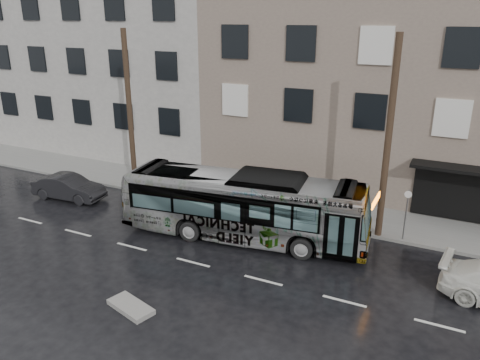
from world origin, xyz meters
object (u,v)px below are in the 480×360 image
Objects in this scene: utility_pole_front at (388,141)px; bus at (243,206)px; sign_post at (406,215)px; dark_sedan at (69,187)px; utility_pole_rear at (130,113)px.

utility_pole_front reaches higher than bus.
sign_post is 17.85m from dark_sedan.
utility_pole_rear is at bearing 180.00° from utility_pole_front.
utility_pole_rear is at bearing 180.00° from sign_post.
bus reaches higher than dark_sedan.
bus is at bearing -18.09° from utility_pole_rear.
dark_sedan is (-10.90, 0.06, -0.89)m from bus.
sign_post is 0.58× the size of dark_sedan.
utility_pole_front is 3.48m from sign_post.
utility_pole_rear reaches higher than sign_post.
utility_pole_rear reaches higher than bus.
sign_post reaches higher than dark_sedan.
utility_pole_rear is (-14.00, 0.00, 0.00)m from utility_pole_front.
dark_sedan is (-17.63, -2.67, -0.67)m from sign_post.
utility_pole_front reaches higher than sign_post.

